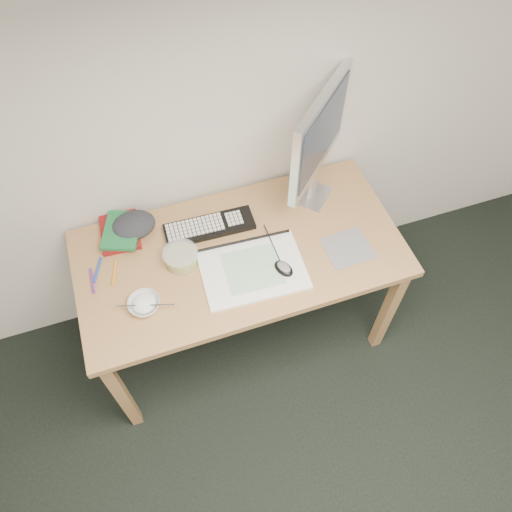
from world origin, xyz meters
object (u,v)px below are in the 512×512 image
at_px(rice_bowl, 144,304).
at_px(keyboard, 209,227).
at_px(sketchpad, 253,269).
at_px(desk, 240,262).
at_px(monitor, 319,137).

bearing_deg(rice_bowl, keyboard, 40.36).
height_order(sketchpad, keyboard, keyboard).
xyz_separation_m(desk, keyboard, (-0.09, 0.16, 0.09)).
bearing_deg(keyboard, rice_bowl, -137.52).
height_order(sketchpad, monitor, monitor).
bearing_deg(sketchpad, keyboard, 115.50).
bearing_deg(rice_bowl, monitor, 21.36).
xyz_separation_m(desk, sketchpad, (0.02, -0.11, 0.09)).
xyz_separation_m(sketchpad, rice_bowl, (-0.46, -0.03, 0.01)).
relative_size(monitor, rice_bowl, 4.44).
distance_m(sketchpad, monitor, 0.61).
distance_m(monitor, rice_bowl, 0.97).
bearing_deg(monitor, desk, 161.47).
relative_size(desk, rice_bowl, 10.91).
bearing_deg(sketchpad, rice_bowl, -173.51).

